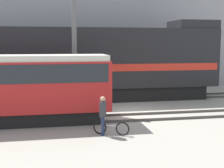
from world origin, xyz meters
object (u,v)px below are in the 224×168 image
at_px(freight_locomotive, 75,63).
at_px(bicycle, 111,128).
at_px(utility_pole_left, 75,50).
at_px(streetcar, 19,85).
at_px(person, 103,112).

relative_size(freight_locomotive, bicycle, 13.36).
xyz_separation_m(bicycle, utility_pole_left, (-1.20, 5.76, 3.38)).
height_order(freight_locomotive, bicycle, freight_locomotive).
bearing_deg(freight_locomotive, streetcar, -119.13).
bearing_deg(streetcar, utility_pole_left, 44.14).
bearing_deg(bicycle, streetcar, 146.37).
xyz_separation_m(freight_locomotive, person, (0.57, -8.69, -1.60)).
height_order(bicycle, utility_pole_left, utility_pole_left).
bearing_deg(freight_locomotive, bicycle, -83.79).
bearing_deg(utility_pole_left, person, -81.85).
bearing_deg(utility_pole_left, bicycle, -78.27).
height_order(person, utility_pole_left, utility_pole_left).
distance_m(streetcar, person, 4.85).
height_order(streetcar, utility_pole_left, utility_pole_left).
height_order(streetcar, bicycle, streetcar).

